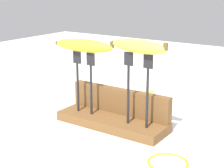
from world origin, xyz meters
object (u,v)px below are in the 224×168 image
at_px(fork_stand_left, 84,77).
at_px(banana_raised_left, 83,46).
at_px(fork_stand_right, 138,83).
at_px(wire_coil, 168,162).
at_px(banana_chunk_near, 146,96).
at_px(banana_raised_right, 139,46).

distance_m(fork_stand_left, banana_raised_left, 0.09).
relative_size(fork_stand_left, fork_stand_right, 0.92).
bearing_deg(wire_coil, fork_stand_left, 162.82).
xyz_separation_m(fork_stand_right, banana_chunk_near, (-0.12, 0.27, -0.13)).
height_order(fork_stand_left, wire_coil, fork_stand_left).
relative_size(fork_stand_left, banana_raised_right, 1.02).
relative_size(fork_stand_left, wire_coil, 1.90).
height_order(fork_stand_right, banana_raised_right, banana_raised_right).
xyz_separation_m(fork_stand_left, banana_raised_right, (0.18, 0.00, 0.11)).
distance_m(fork_stand_right, banana_raised_left, 0.20).
bearing_deg(fork_stand_left, fork_stand_right, 0.00).
distance_m(fork_stand_right, wire_coil, 0.23).
bearing_deg(banana_raised_left, banana_chunk_near, 78.00).
bearing_deg(fork_stand_left, banana_raised_left, -175.68).
xyz_separation_m(banana_chunk_near, wire_coil, (0.27, -0.37, -0.02)).
bearing_deg(fork_stand_left, banana_raised_right, 0.00).
bearing_deg(banana_chunk_near, fork_stand_left, -101.98).
xyz_separation_m(fork_stand_left, wire_coil, (0.32, -0.10, -0.13)).
relative_size(banana_raised_left, wire_coil, 2.03).
height_order(fork_stand_right, banana_chunk_near, fork_stand_right).
height_order(banana_raised_right, banana_chunk_near, banana_raised_right).
bearing_deg(banana_raised_left, fork_stand_right, 0.00).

